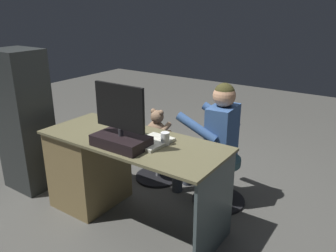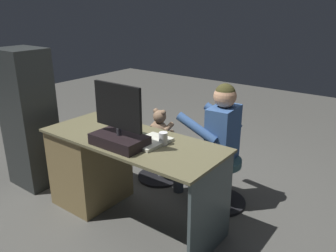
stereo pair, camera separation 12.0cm
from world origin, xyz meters
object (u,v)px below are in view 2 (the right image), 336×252
Objects in this scene: keyboard at (138,136)px; teddy_bear at (160,125)px; monitor at (119,130)px; computer_mouse at (111,128)px; desk at (98,164)px; office_chair_teddy at (160,156)px; visitor_chair at (220,179)px; person at (213,134)px; tv_remote at (102,134)px; cup at (163,138)px.

teddy_bear is at bearing -66.39° from keyboard.
monitor is 4.86× the size of computer_mouse.
desk is 0.66m from monitor.
keyboard is at bearing -172.25° from desk.
office_chair_teddy is 0.97× the size of visitor_chair.
monitor is at bearing 161.08° from desk.
desk is 0.56m from keyboard.
keyboard reaches higher than desk.
person is at bearing 175.82° from office_chair_teddy.
teddy_bear is 0.64× the size of visitor_chair.
visitor_chair is (-0.71, -0.72, -0.50)m from tv_remote.
tv_remote reaches higher than visitor_chair.
teddy_bear is at bearing -5.19° from person.
monitor is 0.30m from tv_remote.
office_chair_teddy is at bearing -4.18° from visitor_chair.
person is (0.09, -0.01, 0.42)m from visitor_chair.
cup is (-0.69, -0.06, 0.39)m from desk.
keyboard reaches higher than office_chair_teddy.
visitor_chair is 0.43× the size of person.
tv_remote is 0.31× the size of visitor_chair.
computer_mouse is at bearing 91.00° from office_chair_teddy.
cup is at bearing -177.14° from computer_mouse.
cup is (-0.25, -0.21, -0.08)m from monitor.
office_chair_teddy is at bearing -49.71° from cup.
computer_mouse is at bearing 90.98° from teddy_bear.
monitor is 1.09m from visitor_chair.
cup is 0.64× the size of tv_remote.
monitor is at bearing 146.69° from computer_mouse.
monitor is 1.11× the size of keyboard.
tv_remote is 0.49× the size of teddy_bear.
computer_mouse is at bearing 40.29° from visitor_chair.
teddy_bear is at bearing -90.00° from office_chair_teddy.
computer_mouse is 0.69m from teddy_bear.
cup is 0.20× the size of visitor_chair.
office_chair_teddy is (-0.15, -0.69, -0.14)m from desk.
keyboard is at bearing -87.44° from monitor.
desk is at bearing 11.61° from computer_mouse.
keyboard is at bearing -174.57° from computer_mouse.
desk is 3.28× the size of office_chair_teddy.
keyboard is at bearing 0.12° from cup.
person is at bearing -135.40° from computer_mouse.
monitor is 0.97× the size of visitor_chair.
desk is 16.02× the size of cup.
desk is 1.10m from visitor_chair.
person is at bearing -4.18° from visitor_chair.
office_chair_teddy is at bearing -4.18° from person.
cup is at bearing 71.87° from visitor_chair.
tv_remote is 0.13× the size of person.
tv_remote is at bearing 50.03° from person.
teddy_bear reaches higher than keyboard.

